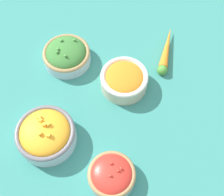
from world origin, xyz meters
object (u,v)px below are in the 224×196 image
object	(u,v)px
bowl_carrots	(124,79)
bowl_broccoli	(67,55)
bowl_cherry_tomatoes	(112,175)
loose_carrot	(166,51)
bowl_squash	(46,134)

from	to	relation	value
bowl_carrots	bowl_broccoli	bearing A→B (deg)	69.56
bowl_cherry_tomatoes	loose_carrot	world-z (taller)	bowl_cherry_tomatoes
bowl_broccoli	bowl_cherry_tomatoes	world-z (taller)	bowl_broccoli
loose_carrot	bowl_broccoli	bearing A→B (deg)	108.28
bowl_cherry_tomatoes	bowl_squash	xyz separation A→B (m)	(0.08, 0.17, 0.01)
bowl_carrots	loose_carrot	bearing A→B (deg)	-42.39
bowl_broccoli	bowl_cherry_tomatoes	size ratio (longest dim) A/B	1.19
bowl_broccoli	bowl_carrots	distance (m)	0.18
bowl_cherry_tomatoes	bowl_broccoli	bearing A→B (deg)	27.61
bowl_squash	loose_carrot	distance (m)	0.42
bowl_carrots	loose_carrot	xyz separation A→B (m)	(0.12, -0.11, -0.02)
bowl_squash	loose_carrot	world-z (taller)	bowl_squash
bowl_carrots	loose_carrot	size ratio (longest dim) A/B	0.75
bowl_broccoli	bowl_squash	bearing A→B (deg)	179.30
loose_carrot	bowl_cherry_tomatoes	bearing A→B (deg)	170.41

